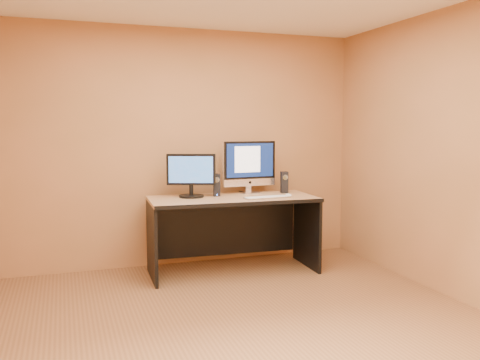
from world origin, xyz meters
The scene contains 11 objects.
floor centered at (0.00, 0.00, 0.00)m, with size 4.00×4.00×0.00m, color brown.
walls centered at (0.00, 0.00, 1.30)m, with size 4.00×4.00×2.60m, color #AA6E44, non-canonical shape.
desk centered at (0.39, 1.46, 0.40)m, with size 1.73×0.76×0.80m, color tan, non-canonical shape.
imac centered at (0.67, 1.68, 1.10)m, with size 0.62×0.23×0.59m, color silver, non-canonical shape.
second_monitor centered at (-0.02, 1.61, 1.03)m, with size 0.52×0.26×0.45m, color black, non-canonical shape.
speaker_left centered at (0.26, 1.61, 0.92)m, with size 0.07×0.08×0.24m, color black, non-canonical shape.
speaker_right centered at (1.04, 1.60, 0.92)m, with size 0.07×0.08×0.24m, color black, non-canonical shape.
keyboard centered at (0.69, 1.28, 0.81)m, with size 0.46×0.13×0.02m, color #B9B9BD.
mouse centered at (0.94, 1.28, 0.82)m, with size 0.06×0.11×0.04m, color silver.
cable_a centered at (0.65, 1.76, 0.80)m, with size 0.01×0.01×0.24m, color black.
cable_b centered at (0.64, 1.79, 0.80)m, with size 0.01×0.01×0.19m, color black.
Camera 1 is at (-1.28, -3.52, 1.55)m, focal length 38.00 mm.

